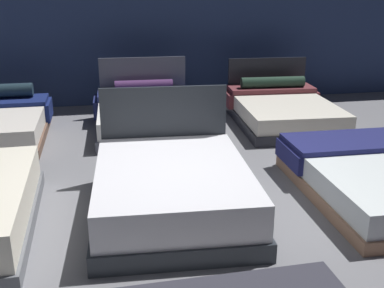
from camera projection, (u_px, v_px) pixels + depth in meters
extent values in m
cube|color=slate|center=(171.00, 211.00, 4.68)|extent=(18.00, 18.00, 0.02)
cube|color=navy|center=(132.00, 8.00, 8.30)|extent=(18.00, 0.06, 3.50)
cube|color=#262B31|center=(173.00, 207.00, 4.55)|extent=(1.61, 2.00, 0.18)
cube|color=silver|center=(172.00, 183.00, 4.47)|extent=(1.55, 1.93, 0.33)
cube|color=#262B31|center=(164.00, 133.00, 5.30)|extent=(1.42, 0.12, 1.08)
cube|color=#956E53|center=(377.00, 191.00, 4.96)|extent=(1.52, 2.17, 0.13)
cube|color=silver|center=(379.00, 175.00, 4.90)|extent=(1.46, 2.11, 0.24)
cube|color=navy|center=(349.00, 141.00, 5.48)|extent=(1.48, 0.76, 0.06)
cube|color=navy|center=(289.00, 156.00, 5.41)|extent=(0.07, 0.73, 0.21)
cube|color=navy|center=(49.00, 110.00, 7.44)|extent=(0.07, 0.63, 0.28)
cube|color=#4B4D59|center=(148.00, 126.00, 7.16)|extent=(1.59, 1.95, 0.17)
cube|color=white|center=(148.00, 113.00, 7.09)|extent=(1.53, 1.88, 0.23)
cube|color=#4B4D59|center=(143.00, 87.00, 7.91)|extent=(1.45, 0.08, 0.99)
cube|color=#181F4E|center=(145.00, 94.00, 7.61)|extent=(1.53, 0.66, 0.09)
cube|color=#181F4E|center=(97.00, 107.00, 7.55)|extent=(0.11, 0.62, 0.28)
cube|color=#181F4E|center=(192.00, 103.00, 7.79)|extent=(0.11, 0.62, 0.28)
cylinder|color=#4D2B5B|center=(144.00, 86.00, 7.70)|extent=(0.96, 0.22, 0.19)
cube|color=black|center=(283.00, 120.00, 7.48)|extent=(1.60, 2.16, 0.15)
cube|color=silver|center=(284.00, 109.00, 7.41)|extent=(1.54, 2.10, 0.23)
cube|color=black|center=(266.00, 84.00, 8.33)|extent=(1.40, 0.12, 0.92)
cube|color=brown|center=(271.00, 89.00, 8.07)|extent=(1.50, 0.60, 0.08)
cube|color=brown|center=(228.00, 99.00, 8.02)|extent=(0.11, 0.52, 0.24)
cube|color=brown|center=(312.00, 97.00, 8.21)|extent=(0.11, 0.52, 0.24)
cylinder|color=#213A2C|center=(273.00, 82.00, 7.96)|extent=(1.11, 0.24, 0.18)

